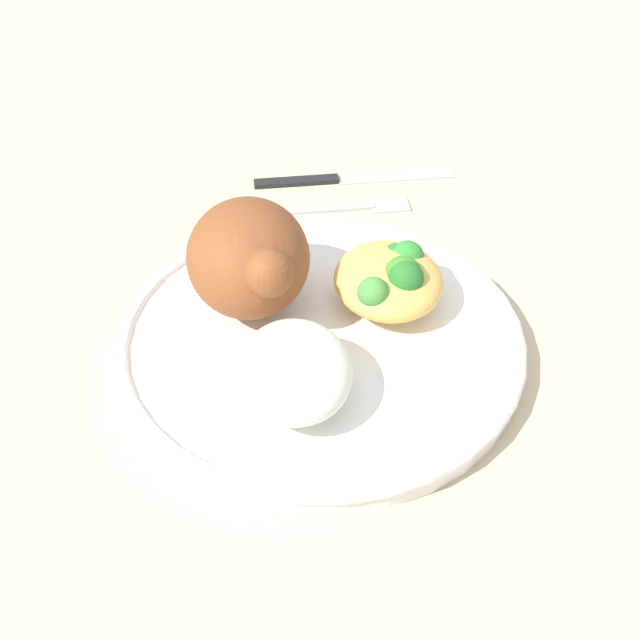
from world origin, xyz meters
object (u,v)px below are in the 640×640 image
knife (337,178)px  rice_pile (295,370)px  mac_cheese_with_broccoli (391,278)px  plate (320,341)px  fork (342,207)px  roasted_chicken (249,258)px

knife → rice_pile: bearing=-11.8°
rice_pile → mac_cheese_with_broccoli: mac_cheese_with_broccoli is taller
mac_cheese_with_broccoli → plate: bearing=-61.1°
rice_pile → fork: bearing=166.1°
rice_pile → plate: bearing=159.2°
knife → fork: bearing=-1.0°
fork → plate: bearing=-11.6°
roasted_chicken → rice_pile: roasted_chicken is taller
roasted_chicken → fork: size_ratio=0.81×
plate → fork: 0.19m
plate → fork: size_ratio=2.09×
roasted_chicken → rice_pile: size_ratio=1.22×
knife → roasted_chicken: bearing=-23.8°
plate → roasted_chicken: bearing=-128.5°
plate → knife: 0.24m
plate → roasted_chicken: (-0.04, -0.05, 0.05)m
roasted_chicken → fork: roasted_chicken is taller
rice_pile → mac_cheese_with_broccoli: (-0.09, 0.08, -0.00)m
mac_cheese_with_broccoli → rice_pile: bearing=-41.1°
roasted_chicken → knife: (-0.20, 0.09, -0.06)m
plate → fork: (-0.19, 0.04, -0.01)m
roasted_chicken → rice_pile: 0.10m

